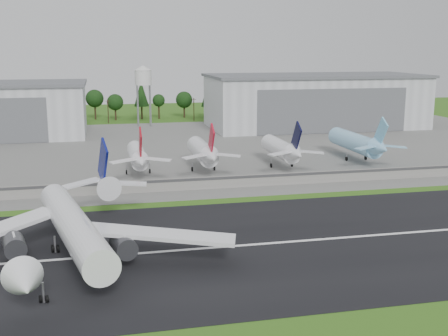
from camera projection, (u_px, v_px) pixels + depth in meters
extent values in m
plane|color=#265915|center=(258.00, 265.00, 98.81)|extent=(600.00, 600.00, 0.00)
cube|color=black|center=(244.00, 246.00, 108.35)|extent=(320.00, 60.00, 0.10)
cube|color=white|center=(244.00, 245.00, 108.34)|extent=(220.00, 1.00, 0.02)
cube|color=slate|center=(172.00, 148.00, 213.36)|extent=(320.00, 150.00, 0.10)
cube|color=gray|center=(202.00, 183.00, 150.95)|extent=(240.00, 0.50, 3.50)
cube|color=#38383A|center=(202.00, 179.00, 150.41)|extent=(240.00, 0.12, 0.70)
cube|color=silver|center=(314.00, 102.00, 269.69)|extent=(100.00, 45.00, 24.00)
cube|color=#595B60|center=(315.00, 76.00, 267.06)|extent=(102.00, 47.00, 1.20)
cube|color=#595B60|center=(333.00, 111.00, 248.47)|extent=(70.00, 0.30, 19.68)
cylinder|color=#99999E|center=(138.00, 107.00, 268.78)|extent=(0.50, 0.50, 20.00)
cylinder|color=#99999E|center=(150.00, 105.00, 275.78)|extent=(0.50, 0.50, 20.00)
cylinder|color=silver|center=(143.00, 78.00, 269.45)|extent=(8.00, 8.00, 7.00)
cone|color=silver|center=(143.00, 68.00, 268.47)|extent=(8.40, 8.40, 2.40)
cylinder|color=white|center=(74.00, 226.00, 100.38)|extent=(15.28, 44.20, 5.80)
cone|color=white|center=(25.00, 283.00, 75.93)|extent=(6.97, 7.12, 5.80)
cone|color=white|center=(104.00, 184.00, 126.04)|extent=(7.35, 9.99, 5.51)
cube|color=navy|center=(103.00, 162.00, 124.44)|extent=(2.57, 9.42, 11.13)
cube|color=white|center=(156.00, 234.00, 98.56)|extent=(28.44, 12.72, 2.65)
cylinder|color=#333338|center=(124.00, 246.00, 97.44)|extent=(4.91, 6.20, 3.80)
cube|color=white|center=(126.00, 183.00, 125.46)|extent=(9.26, 4.03, 0.98)
cylinder|color=#333338|center=(14.00, 246.00, 97.48)|extent=(4.91, 6.20, 3.80)
cube|color=white|center=(82.00, 183.00, 125.48)|extent=(9.38, 7.34, 0.98)
cube|color=#99999E|center=(69.00, 258.00, 97.41)|extent=(16.32, 31.46, 3.20)
cylinder|color=black|center=(55.00, 249.00, 104.44)|extent=(0.72, 1.55, 1.50)
cylinder|color=white|center=(137.00, 155.00, 170.74)|extent=(5.07, 24.00, 5.07)
cone|color=white|center=(141.00, 162.00, 155.74)|extent=(4.81, 7.00, 4.81)
cube|color=maroon|center=(140.00, 144.00, 155.21)|extent=(0.45, 8.59, 10.02)
cylinder|color=#99999E|center=(126.00, 170.00, 168.94)|extent=(0.32, 0.32, 3.00)
cylinder|color=#99999E|center=(150.00, 169.00, 170.42)|extent=(0.32, 0.32, 3.00)
cylinder|color=black|center=(127.00, 172.00, 169.09)|extent=(0.40, 1.40, 1.40)
cylinder|color=white|center=(202.00, 151.00, 174.91)|extent=(5.86, 24.00, 5.86)
cone|color=white|center=(212.00, 157.00, 159.90)|extent=(5.56, 7.00, 5.56)
cube|color=#B80E25|center=(211.00, 140.00, 159.37)|extent=(0.45, 8.59, 10.02)
cylinder|color=#99999E|center=(192.00, 167.00, 173.19)|extent=(0.32, 0.32, 3.00)
cylinder|color=#99999E|center=(214.00, 166.00, 174.67)|extent=(0.32, 0.32, 3.00)
cylinder|color=black|center=(192.00, 169.00, 173.33)|extent=(0.40, 1.40, 1.40)
cylinder|color=white|center=(280.00, 148.00, 180.32)|extent=(5.63, 24.00, 5.63)
cone|color=white|center=(296.00, 154.00, 165.31)|extent=(5.35, 7.00, 5.35)
cube|color=black|center=(296.00, 138.00, 164.79)|extent=(0.45, 8.59, 10.02)
cylinder|color=#99999E|center=(271.00, 163.00, 178.57)|extent=(0.32, 0.32, 3.00)
cylinder|color=#99999E|center=(292.00, 162.00, 180.06)|extent=(0.32, 0.32, 3.00)
cylinder|color=black|center=(271.00, 165.00, 178.72)|extent=(0.40, 1.40, 1.40)
cylinder|color=#8DCCF3|center=(354.00, 142.00, 191.00)|extent=(6.19, 30.00, 6.19)
cone|color=#8DCCF3|center=(381.00, 148.00, 173.13)|extent=(5.88, 7.00, 5.88)
cube|color=#76C9F2|center=(381.00, 133.00, 172.60)|extent=(0.45, 8.59, 10.02)
cylinder|color=#99999E|center=(347.00, 157.00, 189.31)|extent=(0.32, 0.32, 3.00)
cylinder|color=#99999E|center=(366.00, 156.00, 190.79)|extent=(0.32, 0.32, 3.00)
cylinder|color=black|center=(347.00, 159.00, 189.45)|extent=(0.40, 1.40, 1.40)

